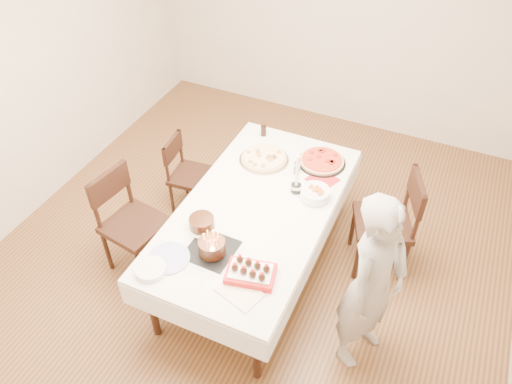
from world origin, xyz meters
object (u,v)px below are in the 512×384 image
at_px(taper_candle, 297,173).
at_px(cola_glass, 264,131).
at_px(chair_left_dessert, 135,225).
at_px(layer_cake, 202,223).
at_px(chair_left_savory, 192,176).
at_px(pasta_bowl, 315,193).
at_px(chair_right_savory, 382,223).
at_px(person, 373,285).
at_px(pizza_pepperoni, 322,161).
at_px(strawberry_box, 251,273).
at_px(dining_table, 256,239).
at_px(pizza_white, 264,158).
at_px(birthday_cake, 212,244).

xyz_separation_m(taper_candle, cola_glass, (-0.57, 0.62, -0.15)).
height_order(chair_left_dessert, layer_cake, chair_left_dessert).
distance_m(chair_left_savory, taper_candle, 1.25).
bearing_deg(pasta_bowl, layer_cake, -134.67).
distance_m(chair_right_savory, person, 0.95).
distance_m(chair_right_savory, chair_left_dessert, 2.10).
distance_m(pizza_pepperoni, strawberry_box, 1.42).
xyz_separation_m(dining_table, pizza_pepperoni, (0.29, 0.76, 0.40)).
distance_m(dining_table, pizza_white, 0.73).
relative_size(chair_left_dessert, pasta_bowl, 4.07).
bearing_deg(chair_left_dessert, layer_cake, -170.33).
bearing_deg(person, pizza_white, 71.53).
bearing_deg(chair_left_savory, pasta_bowl, 167.08).
bearing_deg(birthday_cake, chair_right_savory, 46.19).
relative_size(chair_right_savory, taper_candle, 2.51).
height_order(birthday_cake, strawberry_box, birthday_cake).
distance_m(pizza_pepperoni, cola_glass, 0.66).
distance_m(taper_candle, layer_cake, 0.87).
bearing_deg(layer_cake, pizza_white, 84.31).
bearing_deg(pizza_pepperoni, birthday_cake, -106.00).
xyz_separation_m(chair_right_savory, chair_left_dessert, (-1.90, -0.90, -0.01)).
distance_m(dining_table, cola_glass, 1.08).
bearing_deg(pasta_bowl, taper_candle, 177.93).
xyz_separation_m(person, pasta_bowl, (-0.67, 0.70, 0.02)).
height_order(chair_left_savory, cola_glass, cola_glass).
bearing_deg(strawberry_box, cola_glass, 110.90).
relative_size(chair_left_savory, pizza_white, 1.82).
xyz_separation_m(taper_candle, layer_cake, (-0.51, -0.69, -0.15)).
distance_m(person, layer_cake, 1.34).
xyz_separation_m(person, layer_cake, (-1.34, 0.02, 0.02)).
xyz_separation_m(chair_left_savory, pizza_pepperoni, (1.19, 0.30, 0.37)).
height_order(pasta_bowl, layer_cake, layer_cake).
distance_m(pizza_white, taper_candle, 0.52).
bearing_deg(birthday_cake, taper_candle, 70.47).
xyz_separation_m(chair_left_dessert, pizza_pepperoni, (1.25, 1.15, 0.28)).
bearing_deg(pizza_white, chair_right_savory, -3.61).
distance_m(pasta_bowl, cola_glass, 0.97).
height_order(chair_left_savory, taper_candle, taper_candle).
xyz_separation_m(chair_left_dessert, cola_glass, (0.61, 1.31, 0.31)).
distance_m(pizza_white, pizza_pepperoni, 0.51).
bearing_deg(cola_glass, birthday_cake, -80.29).
height_order(chair_right_savory, layer_cake, chair_right_savory).
xyz_separation_m(pasta_bowl, cola_glass, (-0.74, 0.62, 0.00)).
bearing_deg(birthday_cake, chair_left_savory, 127.87).
distance_m(chair_right_savory, pasta_bowl, 0.67).
xyz_separation_m(pasta_bowl, taper_candle, (-0.17, 0.01, 0.15)).
bearing_deg(pasta_bowl, chair_right_savory, 20.32).
relative_size(chair_left_dessert, layer_cake, 4.01).
distance_m(chair_left_savory, chair_left_dessert, 0.86).
bearing_deg(strawberry_box, pizza_pepperoni, 88.61).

